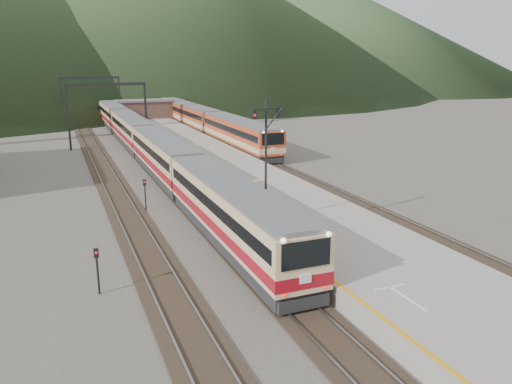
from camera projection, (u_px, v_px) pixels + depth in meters
name	position (u px, v px, depth m)	size (l,w,h in m)	color
track_main	(157.00, 169.00, 50.08)	(2.60, 200.00, 0.23)	black
track_far	(105.00, 173.00, 48.26)	(2.60, 200.00, 0.23)	black
track_second	(262.00, 160.00, 54.26)	(2.60, 200.00, 0.23)	black
platform	(216.00, 164.00, 50.21)	(8.00, 100.00, 1.00)	gray
gantry_near	(107.00, 103.00, 61.06)	(9.55, 0.25, 8.00)	black
gantry_far	(91.00, 91.00, 83.45)	(9.55, 0.25, 8.00)	black
station_shed	(145.00, 109.00, 85.51)	(9.40, 4.40, 3.10)	#51372F
hill_c	(315.00, 29.00, 235.98)	(160.00, 160.00, 50.00)	#2D4020
main_train	(145.00, 142.00, 54.87)	(2.76, 75.79, 3.37)	tan
second_train	(194.00, 116.00, 78.55)	(2.98, 61.02, 3.63)	#AF421F
signal_mast	(266.00, 149.00, 29.65)	(2.12, 0.77, 7.48)	black
short_signal_b	(145.00, 190.00, 36.27)	(0.26, 0.22, 2.27)	black
short_signal_c	(97.00, 265.00, 23.05)	(0.22, 0.16, 2.27)	black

